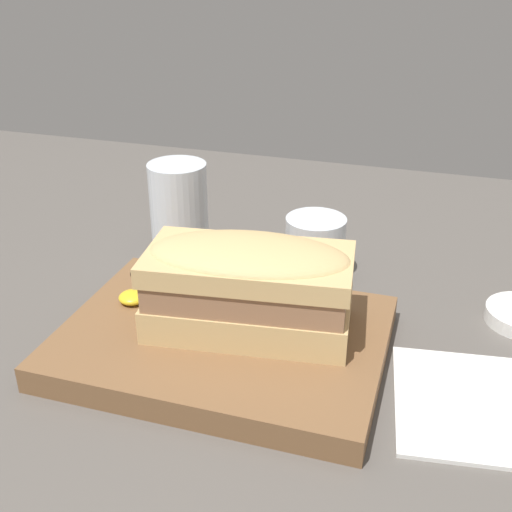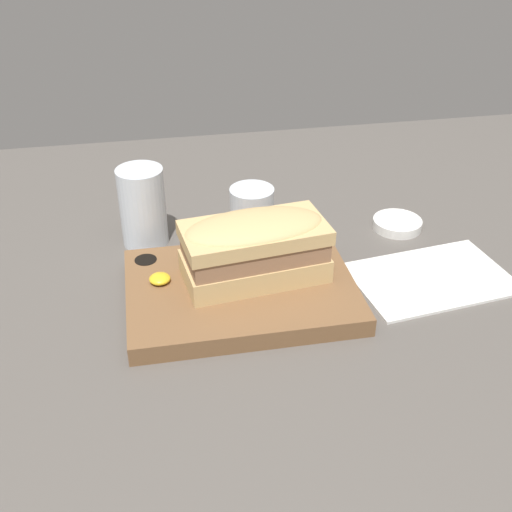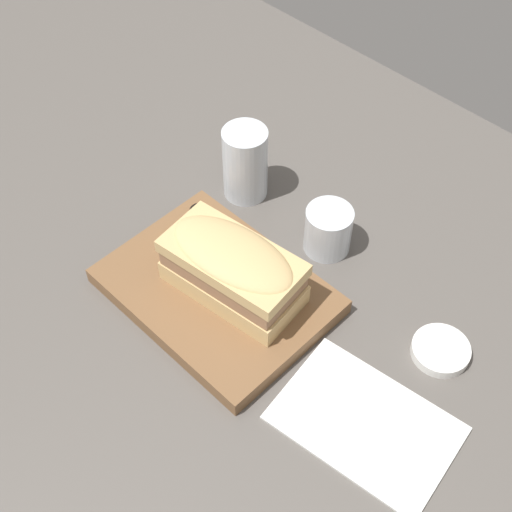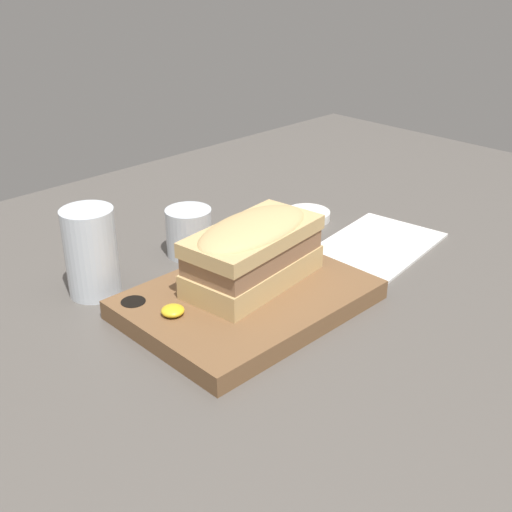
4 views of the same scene
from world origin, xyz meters
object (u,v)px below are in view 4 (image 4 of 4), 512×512
at_px(water_glass, 92,258).
at_px(sandwich, 253,249).
at_px(condiment_dish, 307,215).
at_px(napkin, 376,246).
at_px(wine_glass, 189,235).
at_px(serving_board, 246,300).

bearing_deg(water_glass, sandwich, -49.14).
bearing_deg(sandwich, condiment_dish, 26.95).
relative_size(napkin, condiment_dish, 3.02).
xyz_separation_m(water_glass, wine_glass, (0.16, 0.00, -0.02)).
distance_m(serving_board, water_glass, 0.21).
bearing_deg(sandwich, wine_glass, 80.87).
xyz_separation_m(serving_board, napkin, (0.27, -0.01, -0.01)).
relative_size(serving_board, condiment_dish, 3.90).
relative_size(sandwich, wine_glass, 2.72).
height_order(sandwich, water_glass, water_glass).
bearing_deg(sandwich, water_glass, 130.86).
xyz_separation_m(wine_glass, napkin, (0.22, -0.18, -0.03)).
bearing_deg(wine_glass, condiment_dish, -8.82).
xyz_separation_m(wine_glass, condiment_dish, (0.23, -0.04, -0.02)).
distance_m(wine_glass, condiment_dish, 0.23).
height_order(serving_board, napkin, serving_board).
xyz_separation_m(water_glass, napkin, (0.38, -0.18, -0.05)).
xyz_separation_m(sandwich, napkin, (0.25, -0.02, -0.07)).
relative_size(serving_board, wine_glass, 4.14).
relative_size(sandwich, condiment_dish, 2.56).
bearing_deg(condiment_dish, water_glass, 175.36).
height_order(serving_board, water_glass, water_glass).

